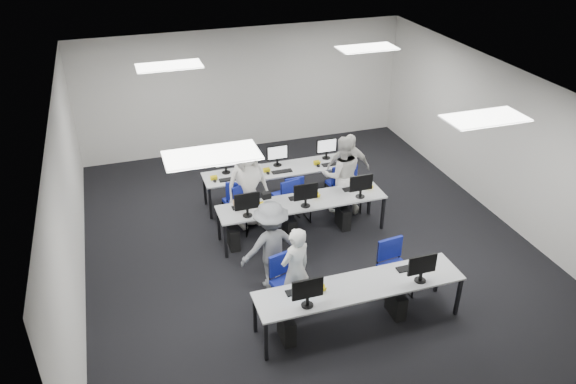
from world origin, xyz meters
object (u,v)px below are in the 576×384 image
object	(u,v)px
desk_front	(360,288)
student_2	(247,184)
chair_1	(394,278)
student_1	(342,175)
student_3	(348,168)
chair_6	(286,204)
chair_5	(238,209)
chair_7	(341,192)
chair_3	(298,208)
chair_4	(346,198)
desk_mid	(302,204)
chair_2	(237,217)
student_0	(295,270)
chair_0	(288,293)
photographer	(271,246)

from	to	relation	value
desk_front	student_2	world-z (taller)	student_2
chair_1	student_1	world-z (taller)	student_1
student_3	chair_6	bearing A→B (deg)	-157.46
student_3	student_1	bearing A→B (deg)	-114.72
chair_5	chair_7	size ratio (longest dim) A/B	0.94
chair_3	student_3	world-z (taller)	student_3
chair_7	student_2	xyz separation A→B (m)	(-2.01, -0.09, 0.56)
chair_4	desk_mid	bearing A→B (deg)	-163.21
chair_6	chair_2	bearing A→B (deg)	179.86
student_1	student_3	xyz separation A→B (m)	(0.30, 0.37, -0.07)
desk_mid	chair_1	bearing A→B (deg)	-68.07
chair_3	student_0	xyz separation A→B (m)	(-0.91, -2.53, 0.49)
student_0	student_3	bearing A→B (deg)	-147.92
student_3	desk_mid	bearing A→B (deg)	-130.39
desk_front	chair_1	bearing A→B (deg)	29.31
chair_2	chair_7	size ratio (longest dim) A/B	0.96
chair_0	chair_3	xyz separation A→B (m)	(1.01, 2.48, -0.03)
chair_6	student_0	xyz separation A→B (m)	(-0.72, -2.74, 0.48)
chair_4	chair_7	size ratio (longest dim) A/B	0.97
student_0	chair_7	bearing A→B (deg)	-146.50
chair_1	chair_3	xyz separation A→B (m)	(-0.76, 2.66, -0.03)
student_0	student_2	world-z (taller)	student_2
chair_5	student_0	size ratio (longest dim) A/B	0.60
chair_1	chair_3	distance (m)	2.76
chair_4	student_0	xyz separation A→B (m)	(-1.96, -2.55, 0.46)
chair_5	student_0	xyz separation A→B (m)	(0.25, -2.81, 0.47)
student_0	student_1	bearing A→B (deg)	-147.47
chair_5	chair_0	bearing A→B (deg)	-104.29
desk_front	chair_5	world-z (taller)	chair_5
chair_0	student_1	xyz separation A→B (m)	(1.95, 2.52, 0.53)
chair_3	student_1	distance (m)	1.09
chair_3	student_1	world-z (taller)	student_1
student_3	photographer	xyz separation A→B (m)	(-2.33, -2.25, 0.04)
student_1	student_2	xyz separation A→B (m)	(-1.91, 0.15, 0.04)
chair_4	photographer	xyz separation A→B (m)	(-2.14, -1.86, 0.50)
student_1	chair_5	bearing A→B (deg)	4.11
chair_0	chair_3	size ratio (longest dim) A/B	1.11
chair_3	student_3	bearing A→B (deg)	15.12
chair_4	chair_6	xyz separation A→B (m)	(-1.23, 0.18, -0.02)
chair_2	student_0	size ratio (longest dim) A/B	0.62
chair_3	chair_2	bearing A→B (deg)	177.18
chair_4	student_2	distance (m)	2.10
desk_mid	chair_1	world-z (taller)	chair_1
chair_5	student_2	xyz separation A→B (m)	(0.19, -0.10, 0.58)
desk_mid	chair_4	size ratio (longest dim) A/B	3.39
chair_3	chair_5	distance (m)	1.19
chair_1	chair_6	distance (m)	3.01
chair_3	student_0	bearing A→B (deg)	-112.78
chair_2	student_2	bearing A→B (deg)	55.18
chair_5	student_1	xyz separation A→B (m)	(2.09, -0.25, 0.54)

